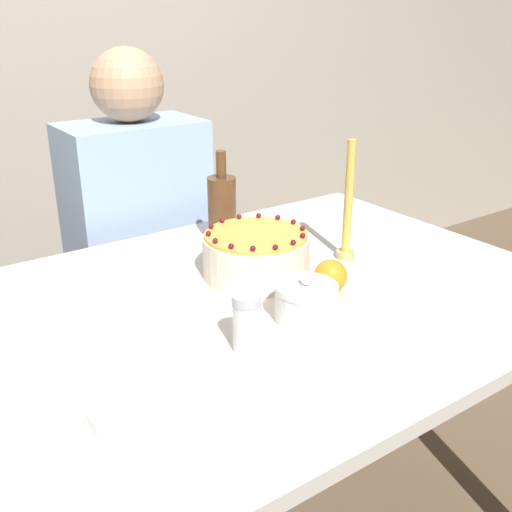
{
  "coord_description": "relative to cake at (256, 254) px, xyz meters",
  "views": [
    {
      "loc": [
        -0.64,
        -0.93,
        1.33
      ],
      "look_at": [
        0.08,
        0.09,
        0.81
      ],
      "focal_mm": 42.0,
      "sensor_mm": 36.0,
      "label": 1
    }
  ],
  "objects": [
    {
      "name": "bottle",
      "position": [
        0.05,
        0.22,
        0.04
      ],
      "size": [
        0.07,
        0.07,
        0.24
      ],
      "color": "brown",
      "rests_on": "dining_table"
    },
    {
      "name": "cake",
      "position": [
        0.0,
        0.0,
        0.0
      ],
      "size": [
        0.24,
        0.24,
        0.11
      ],
      "color": "#EFE5CC",
      "rests_on": "dining_table"
    },
    {
      "name": "person_man_blue_shirt",
      "position": [
        -0.03,
        0.58,
        -0.28
      ],
      "size": [
        0.4,
        0.34,
        1.24
      ],
      "rotation": [
        0.0,
        0.0,
        3.14
      ],
      "color": "#2D2D38",
      "rests_on": "ground_plane"
    },
    {
      "name": "sugar_bowl",
      "position": [
        -0.04,
        -0.23,
        -0.01
      ],
      "size": [
        0.12,
        0.12,
        0.1
      ],
      "color": "white",
      "rests_on": "dining_table"
    },
    {
      "name": "dining_table",
      "position": [
        -0.08,
        -0.09,
        -0.17
      ],
      "size": [
        1.37,
        0.95,
        0.76
      ],
      "color": "beige",
      "rests_on": "ground_plane"
    },
    {
      "name": "sugar_shaker",
      "position": [
        -0.2,
        -0.26,
        0.0
      ],
      "size": [
        0.05,
        0.05,
        0.11
      ],
      "color": "white",
      "rests_on": "dining_table"
    },
    {
      "name": "plate_stack",
      "position": [
        -0.41,
        -0.32,
        -0.04
      ],
      "size": [
        0.21,
        0.21,
        0.02
      ],
      "color": "white",
      "rests_on": "dining_table"
    },
    {
      "name": "orange_fruit_1",
      "position": [
        0.08,
        -0.16,
        -0.01
      ],
      "size": [
        0.07,
        0.07,
        0.07
      ],
      "color": "orange",
      "rests_on": "dining_table"
    },
    {
      "name": "wall_behind",
      "position": [
        -0.08,
        1.31,
        0.49
      ],
      "size": [
        8.0,
        0.05,
        2.6
      ],
      "color": "#ADA393",
      "rests_on": "ground_plane"
    },
    {
      "name": "candle",
      "position": [
        0.24,
        -0.04,
        0.07
      ],
      "size": [
        0.04,
        0.04,
        0.29
      ],
      "color": "tan",
      "rests_on": "dining_table"
    }
  ]
}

